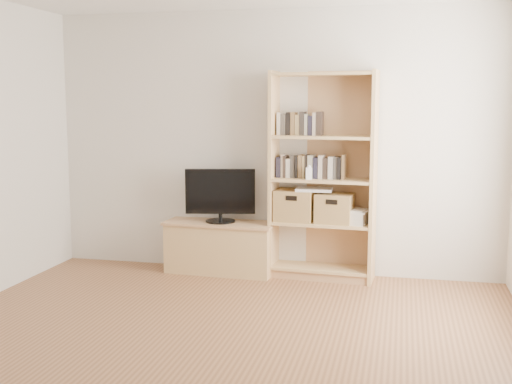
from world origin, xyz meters
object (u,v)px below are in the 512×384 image
(tv_stand, at_px, (221,248))
(laptop, at_px, (314,189))
(television, at_px, (220,195))
(basket_right, at_px, (335,208))
(bookshelf, at_px, (323,176))
(baby_monitor, at_px, (309,174))
(basket_left, at_px, (295,205))

(tv_stand, distance_m, laptop, 1.13)
(tv_stand, xyz_separation_m, television, (0.00, 0.00, 0.54))
(television, bearing_deg, laptop, -11.72)
(tv_stand, height_order, basket_right, basket_right)
(bookshelf, height_order, television, bookshelf)
(television, relative_size, baby_monitor, 6.12)
(television, distance_m, basket_right, 1.14)
(television, bearing_deg, basket_right, -11.73)
(tv_stand, relative_size, basket_right, 3.13)
(television, bearing_deg, tv_stand, 167.77)
(bookshelf, xyz_separation_m, basket_right, (0.12, -0.01, -0.30))
(tv_stand, xyz_separation_m, laptop, (0.94, 0.01, 0.63))
(bookshelf, height_order, laptop, bookshelf)
(bookshelf, bearing_deg, basket_right, -2.60)
(bookshelf, xyz_separation_m, laptop, (-0.08, -0.02, -0.13))
(bookshelf, bearing_deg, television, -174.97)
(basket_right, distance_m, laptop, 0.27)
(baby_monitor, distance_m, laptop, 0.19)
(tv_stand, height_order, laptop, laptop)
(baby_monitor, height_order, basket_right, baby_monitor)
(baby_monitor, height_order, basket_left, baby_monitor)
(laptop, bearing_deg, basket_left, 169.11)
(baby_monitor, distance_m, basket_left, 0.38)
(laptop, bearing_deg, baby_monitor, -116.76)
(tv_stand, bearing_deg, baby_monitor, -2.21)
(baby_monitor, relative_size, basket_right, 0.33)
(television, height_order, basket_left, television)
(basket_right, bearing_deg, laptop, -173.22)
(bookshelf, relative_size, baby_monitor, 17.68)
(tv_stand, xyz_separation_m, basket_left, (0.75, 0.04, 0.46))
(tv_stand, bearing_deg, basket_right, 3.40)
(bookshelf, height_order, basket_right, bookshelf)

